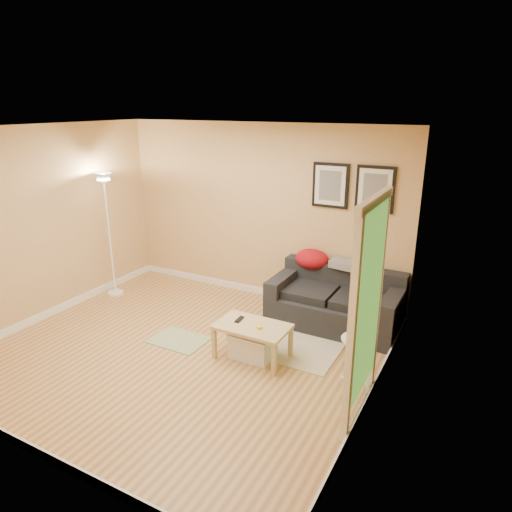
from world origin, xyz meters
name	(u,v)px	position (x,y,z in m)	size (l,w,h in m)	color
floor	(183,351)	(0.00, 0.00, 0.00)	(4.50, 4.50, 0.00)	tan
ceiling	(170,129)	(0.00, 0.00, 2.60)	(4.50, 4.50, 0.00)	white
wall_back	(260,213)	(0.00, 2.00, 1.30)	(4.50, 4.50, 0.00)	tan
wall_front	(14,319)	(0.00, -2.00, 1.30)	(4.50, 4.50, 0.00)	tan
wall_left	(42,225)	(-2.25, 0.00, 1.30)	(4.00, 4.00, 0.00)	tan
wall_right	(378,284)	(2.25, 0.00, 1.30)	(4.00, 4.00, 0.00)	tan
baseboard_back	(259,291)	(0.00, 1.99, 0.05)	(4.50, 0.02, 0.10)	white
baseboard_front	(40,453)	(0.00, -1.99, 0.05)	(4.50, 0.02, 0.10)	white
baseboard_left	(56,310)	(-2.24, 0.00, 0.05)	(0.02, 4.00, 0.10)	white
baseboard_right	(366,402)	(2.24, 0.00, 0.05)	(0.02, 4.00, 0.10)	white
sofa	(335,299)	(1.38, 1.53, 0.38)	(1.70, 0.90, 0.75)	black
red_throw	(312,259)	(0.91, 1.83, 0.77)	(0.48, 0.36, 0.28)	#B01020
plaid_throw	(347,264)	(1.42, 1.82, 0.78)	(0.42, 0.26, 0.10)	tan
framed_print_left	(330,185)	(1.08, 1.98, 1.80)	(0.50, 0.04, 0.60)	black
framed_print_right	(375,189)	(1.68, 1.98, 1.80)	(0.50, 0.04, 0.60)	black
area_rug	(287,346)	(1.07, 0.69, 0.01)	(1.25, 0.85, 0.01)	beige
green_runner	(179,340)	(-0.20, 0.19, 0.01)	(0.70, 0.50, 0.01)	#668C4C
coffee_table	(253,341)	(0.81, 0.28, 0.21)	(0.84, 0.51, 0.42)	tan
remote_control	(239,319)	(0.61, 0.32, 0.43)	(0.05, 0.16, 0.02)	black
tape_roll	(259,327)	(0.92, 0.24, 0.43)	(0.07, 0.07, 0.03)	yellow
storage_bin	(253,345)	(0.80, 0.29, 0.16)	(0.50, 0.37, 0.31)	white
side_table	(356,361)	(2.02, 0.35, 0.26)	(0.34, 0.34, 0.52)	white
book_stack	(359,336)	(2.04, 0.34, 0.56)	(0.18, 0.24, 0.08)	teal
floor_lamp	(110,239)	(-2.00, 0.92, 0.90)	(0.25, 0.25, 1.90)	white
doorway	(365,317)	(2.20, -0.15, 1.02)	(0.12, 1.01, 2.13)	white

